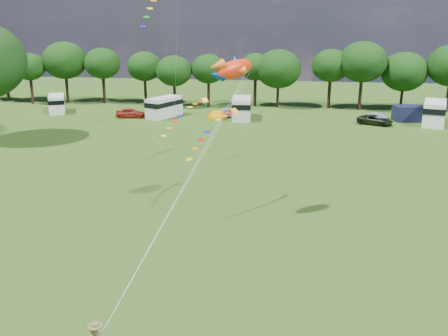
# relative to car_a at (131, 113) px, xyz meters

# --- Properties ---
(ground_plane) EXTENTS (180.00, 180.00, 0.00)m
(ground_plane) POSITION_rel_car_a_xyz_m (18.47, -43.73, -0.69)
(ground_plane) COLOR black
(ground_plane) RESTS_ON ground
(tree_line) EXTENTS (102.98, 10.98, 10.27)m
(tree_line) POSITION_rel_car_a_xyz_m (23.77, 11.26, 5.66)
(tree_line) COLOR black
(tree_line) RESTS_ON ground
(car_a) EXTENTS (4.30, 2.10, 1.38)m
(car_a) POSITION_rel_car_a_xyz_m (0.00, 0.00, 0.00)
(car_a) COLOR maroon
(car_a) RESTS_ON ground
(car_b) EXTENTS (3.92, 2.73, 1.30)m
(car_b) POSITION_rel_car_a_xyz_m (13.98, 2.36, -0.04)
(car_b) COLOR gray
(car_b) RESTS_ON ground
(car_d) EXTENTS (5.12, 3.86, 1.27)m
(car_d) POSITION_rel_car_a_xyz_m (33.47, -0.10, -0.05)
(car_d) COLOR black
(car_d) RESTS_ON ground
(campervan_a) EXTENTS (4.19, 5.65, 2.55)m
(campervan_a) POSITION_rel_car_a_xyz_m (-12.25, 2.62, 0.68)
(campervan_a) COLOR white
(campervan_a) RESTS_ON ground
(campervan_b) EXTENTS (4.53, 6.20, 2.80)m
(campervan_b) POSITION_rel_car_a_xyz_m (4.57, 1.26, 0.81)
(campervan_b) COLOR silver
(campervan_b) RESTS_ON ground
(campervan_c) EXTENTS (3.03, 6.15, 2.92)m
(campervan_c) POSITION_rel_car_a_xyz_m (15.58, 1.59, 0.88)
(campervan_c) COLOR silver
(campervan_c) RESTS_ON ground
(campervan_d) EXTENTS (4.23, 6.77, 3.08)m
(campervan_d) POSITION_rel_car_a_xyz_m (41.13, 1.19, 0.97)
(campervan_d) COLOR white
(campervan_d) RESTS_ON ground
(tent_orange) EXTENTS (2.94, 3.22, 2.30)m
(tent_orange) POSITION_rel_car_a_xyz_m (12.23, 1.06, -0.67)
(tent_orange) COLOR #C97700
(tent_orange) RESTS_ON ground
(tent_greyblue) EXTENTS (3.58, 3.93, 2.67)m
(tent_greyblue) POSITION_rel_car_a_xyz_m (33.80, 1.61, -0.67)
(tent_greyblue) COLOR #495565
(tent_greyblue) RESTS_ON ground
(awning_navy) EXTENTS (3.71, 3.19, 2.09)m
(awning_navy) POSITION_rel_car_a_xyz_m (38.09, 3.12, 0.35)
(awning_navy) COLOR #131733
(awning_navy) RESTS_ON ground
(fish_kite) EXTENTS (3.13, 2.87, 1.80)m
(fish_kite) POSITION_rel_car_a_xyz_m (18.78, -34.82, 9.66)
(fish_kite) COLOR red
(fish_kite) RESTS_ON ground
(streamer_kite_b) EXTENTS (4.28, 4.64, 3.79)m
(streamer_kite_b) POSITION_rel_car_a_xyz_m (12.79, -21.40, 4.15)
(streamer_kite_b) COLOR yellow
(streamer_kite_b) RESTS_ON ground
(streamer_kite_c) EXTENTS (3.09, 4.95, 2.79)m
(streamer_kite_c) POSITION_rel_car_a_xyz_m (17.61, -33.17, 5.61)
(streamer_kite_c) COLOR #FFAE20
(streamer_kite_c) RESTS_ON ground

